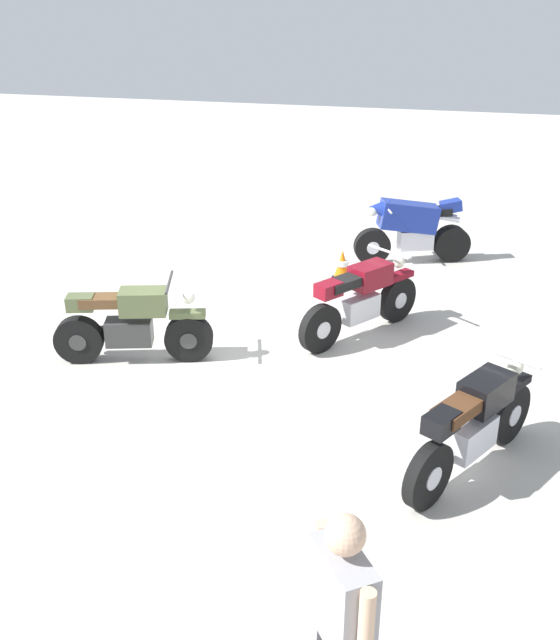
{
  "coord_description": "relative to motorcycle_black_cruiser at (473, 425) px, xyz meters",
  "views": [
    {
      "loc": [
        7.63,
        2.43,
        4.37
      ],
      "look_at": [
        0.08,
        0.61,
        0.75
      ],
      "focal_mm": 41.56,
      "sensor_mm": 36.0,
      "label": 1
    }
  ],
  "objects": [
    {
      "name": "motorcycle_maroon_cruiser",
      "position": [
        -2.72,
        -1.45,
        0.0
      ],
      "size": [
        1.76,
        1.33,
        1.09
      ],
      "rotation": [
        0.0,
        0.0,
        2.51
      ],
      "color": "black",
      "rests_on": "ground"
    },
    {
      "name": "motorcycle_black_cruiser",
      "position": [
        0.0,
        0.0,
        0.0
      ],
      "size": [
        1.85,
        1.18,
        1.09
      ],
      "rotation": [
        0.0,
        0.0,
        2.6
      ],
      "color": "black",
      "rests_on": "ground"
    },
    {
      "name": "traffic_cone",
      "position": [
        -4.54,
        -1.97,
        -0.26
      ],
      "size": [
        0.36,
        0.36,
        0.53
      ],
      "color": "black",
      "rests_on": "ground"
    },
    {
      "name": "person_in_gray_shirt",
      "position": [
        3.03,
        -0.78,
        0.48
      ],
      "size": [
        0.6,
        0.51,
        1.73
      ],
      "rotation": [
        0.0,
        0.0,
        5.33
      ],
      "color": "#262628",
      "rests_on": "ground"
    },
    {
      "name": "ground_plane",
      "position": [
        -1.46,
        -2.81,
        -0.52
      ],
      "size": [
        40.0,
        40.0,
        0.0
      ],
      "primitive_type": "plane",
      "color": "#B7B2A8"
    },
    {
      "name": "motorcycle_olive_vintage",
      "position": [
        -1.35,
        -4.07,
        -0.03
      ],
      "size": [
        0.81,
        1.92,
        1.07
      ],
      "rotation": [
        0.0,
        0.0,
        1.84
      ],
      "color": "black",
      "rests_on": "ground"
    },
    {
      "name": "motorcycle_blue_sportbike",
      "position": [
        -5.7,
        -1.0,
        0.07
      ],
      "size": [
        0.93,
        1.9,
        1.14
      ],
      "rotation": [
        0.0,
        0.0,
        5.06
      ],
      "color": "black",
      "rests_on": "ground"
    }
  ]
}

